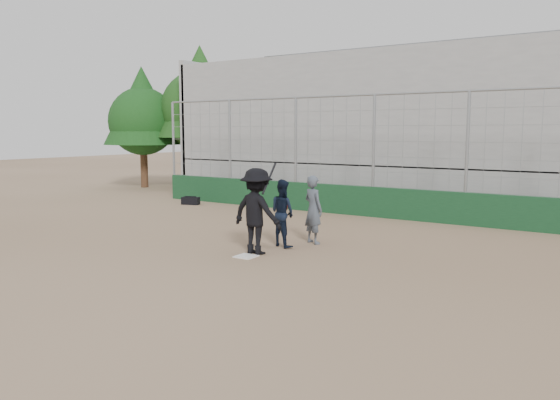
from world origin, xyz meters
The scene contains 10 objects.
ground centered at (0.00, 0.00, 0.00)m, with size 90.00×90.00×0.00m, color brown.
home_plate centered at (0.00, 0.00, 0.01)m, with size 0.44×0.44×0.02m, color white.
backstop centered at (0.00, 7.00, 0.96)m, with size 18.10×0.25×4.04m.
bleachers centered at (0.00, 11.95, 2.92)m, with size 20.25×6.70×6.98m.
tree_left centered at (-11.00, 11.00, 4.39)m, with size 4.48×4.48×7.00m.
tree_right centered at (-13.50, 9.50, 3.76)m, with size 3.84×3.84×6.00m.
batter_at_plate centered at (0.02, 0.39, 1.00)m, with size 1.33×0.84×2.11m.
catcher_crouched centered at (0.07, 1.39, 0.56)m, with size 0.99×0.89×1.13m.
umpire centered at (0.52, 2.14, 0.78)m, with size 0.63×0.41×1.56m, color #474F5A.
equipment_bag centered at (-7.09, 5.90, 0.15)m, with size 0.74×0.49×0.33m.
Camera 1 is at (7.27, -9.69, 2.84)m, focal length 35.00 mm.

